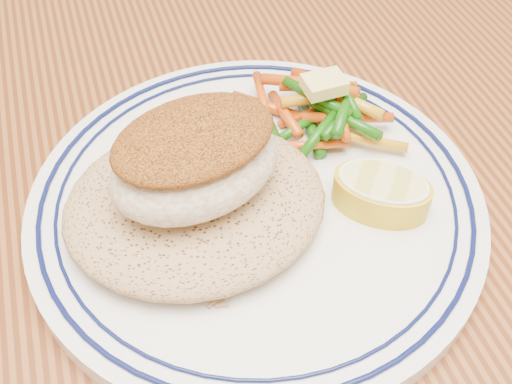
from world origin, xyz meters
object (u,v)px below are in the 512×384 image
(fish_fillet, at_px, (195,159))
(dining_table, at_px, (245,365))
(plate, at_px, (256,204))
(lemon_wedge, at_px, (381,191))
(vegetable_pile, at_px, (321,109))
(rice_pilaf, at_px, (195,199))

(fish_fillet, bearing_deg, dining_table, -74.79)
(dining_table, distance_m, plate, 0.12)
(fish_fillet, relative_size, lemon_wedge, 1.49)
(plate, bearing_deg, vegetable_pile, 38.99)
(plate, distance_m, vegetable_pile, 0.08)
(rice_pilaf, distance_m, vegetable_pile, 0.11)
(fish_fillet, height_order, lemon_wedge, fish_fillet)
(dining_table, xyz_separation_m, vegetable_pile, (0.08, 0.10, 0.13))
(dining_table, relative_size, rice_pilaf, 9.81)
(rice_pilaf, xyz_separation_m, vegetable_pile, (0.10, 0.05, -0.00))
(dining_table, height_order, vegetable_pile, vegetable_pile)
(vegetable_pile, bearing_deg, dining_table, -130.99)
(fish_fillet, relative_size, vegetable_pile, 1.12)
(vegetable_pile, bearing_deg, lemon_wedge, -85.05)
(rice_pilaf, relative_size, fish_fillet, 1.37)
(dining_table, bearing_deg, lemon_wedge, 11.90)
(dining_table, height_order, rice_pilaf, rice_pilaf)
(lemon_wedge, bearing_deg, dining_table, -168.10)
(plate, relative_size, fish_fillet, 2.48)
(lemon_wedge, bearing_deg, rice_pilaf, 166.02)
(dining_table, bearing_deg, fish_fillet, 105.21)
(fish_fillet, xyz_separation_m, lemon_wedge, (0.10, -0.03, -0.03))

